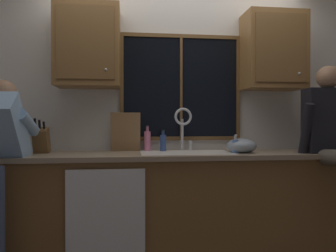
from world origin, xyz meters
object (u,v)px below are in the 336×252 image
bottle_green_glass (163,142)px  bottle_tall_clear (147,140)px  knife_block (41,141)px  soap_dispenser (235,146)px  mixing_bowl (241,146)px  cutting_board (126,132)px  person_sitting_on_counter (335,132)px

bottle_green_glass → bottle_tall_clear: (-0.14, 0.05, 0.02)m
knife_block → soap_dispenser: bearing=-6.7°
mixing_bowl → bottle_green_glass: bearing=161.4°
cutting_board → mixing_bowl: 1.06m
mixing_bowl → bottle_tall_clear: 0.86m
person_sitting_on_counter → knife_block: (-2.48, 0.36, -0.08)m
person_sitting_on_counter → mixing_bowl: size_ratio=4.79×
person_sitting_on_counter → knife_block: person_sitting_on_counter is taller
cutting_board → mixing_bowl: (1.02, -0.27, -0.12)m
mixing_bowl → soap_dispenser: soap_dispenser is taller
person_sitting_on_counter → knife_block: bearing=171.7°
cutting_board → soap_dispenser: cutting_board is taller
bottle_tall_clear → soap_dispenser: bearing=-23.7°
knife_block → bottle_tall_clear: 0.93m
person_sitting_on_counter → cutting_board: person_sitting_on_counter is taller
mixing_bowl → bottle_green_glass: bottle_green_glass is taller
bottle_green_glass → bottle_tall_clear: bottle_tall_clear is taller
person_sitting_on_counter → bottle_tall_clear: size_ratio=5.25×
person_sitting_on_counter → bottle_tall_clear: (-1.56, 0.49, -0.08)m
mixing_bowl → soap_dispenser: bearing=-145.5°
knife_block → cutting_board: 0.73m
cutting_board → soap_dispenser: (0.94, -0.31, -0.12)m
knife_block → bottle_tall_clear: bearing=8.1°
knife_block → cutting_board: bearing=9.4°
knife_block → bottle_tall_clear: knife_block is taller
person_sitting_on_counter → bottle_green_glass: bearing=162.6°
knife_block → mixing_bowl: (1.74, -0.15, -0.05)m
cutting_board → soap_dispenser: 1.00m
cutting_board → bottle_green_glass: bearing=-6.7°
knife_block → bottle_green_glass: (1.07, 0.08, -0.03)m
person_sitting_on_counter → bottle_tall_clear: person_sitting_on_counter is taller
soap_dispenser → bottle_tall_clear: bottle_tall_clear is taller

